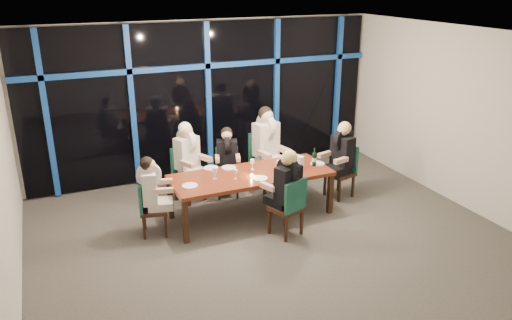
# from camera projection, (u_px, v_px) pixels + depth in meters

# --- Properties ---
(room) EXTENTS (7.04, 7.00, 3.02)m
(room) POSITION_uv_depth(u_px,v_px,m) (273.00, 108.00, 6.92)
(room) COLOR #524E48
(room) RESTS_ON ground
(window_wall) EXTENTS (6.86, 0.43, 2.94)m
(window_wall) POSITION_uv_depth(u_px,v_px,m) (208.00, 97.00, 9.61)
(window_wall) COLOR black
(window_wall) RESTS_ON ground
(dining_table) EXTENTS (2.60, 1.00, 0.75)m
(dining_table) POSITION_uv_depth(u_px,v_px,m) (251.00, 177.00, 8.07)
(dining_table) COLOR maroon
(dining_table) RESTS_ON ground
(chair_far_left) EXTENTS (0.60, 0.60, 0.97)m
(chair_far_left) POSITION_uv_depth(u_px,v_px,m) (186.00, 170.00, 8.74)
(chair_far_left) COLOR black
(chair_far_left) RESTS_ON ground
(chair_far_mid) EXTENTS (0.51, 0.51, 0.87)m
(chair_far_mid) POSITION_uv_depth(u_px,v_px,m) (227.00, 169.00, 8.96)
(chair_far_mid) COLOR black
(chair_far_mid) RESTS_ON ground
(chair_far_right) EXTENTS (0.59, 0.59, 1.07)m
(chair_far_right) POSITION_uv_depth(u_px,v_px,m) (264.00, 158.00, 9.19)
(chair_far_right) COLOR black
(chair_far_right) RESTS_ON ground
(chair_end_left) EXTENTS (0.48, 0.48, 0.86)m
(chair_end_left) POSITION_uv_depth(u_px,v_px,m) (148.00, 205.00, 7.55)
(chair_end_left) COLOR black
(chair_end_left) RESTS_ON ground
(chair_end_right) EXTENTS (0.53, 0.53, 0.95)m
(chair_end_right) POSITION_uv_depth(u_px,v_px,m) (343.00, 168.00, 8.89)
(chair_end_right) COLOR black
(chair_end_right) RESTS_ON ground
(chair_near_mid) EXTENTS (0.56, 0.56, 0.94)m
(chair_near_mid) POSITION_uv_depth(u_px,v_px,m) (290.00, 205.00, 7.47)
(chair_near_mid) COLOR black
(chair_near_mid) RESTS_ON ground
(diner_far_left) EXTENTS (0.61, 0.67, 0.95)m
(diner_far_left) POSITION_uv_depth(u_px,v_px,m) (188.00, 151.00, 8.56)
(diner_far_left) COLOR silver
(diner_far_left) RESTS_ON ground
(diner_far_mid) EXTENTS (0.51, 0.59, 0.85)m
(diner_far_mid) POSITION_uv_depth(u_px,v_px,m) (227.00, 152.00, 8.77)
(diner_far_mid) COLOR black
(diner_far_mid) RESTS_ON ground
(diner_far_right) EXTENTS (0.59, 0.71, 1.04)m
(diner_far_right) POSITION_uv_depth(u_px,v_px,m) (267.00, 137.00, 8.98)
(diner_far_right) COLOR silver
(diner_far_right) RESTS_ON ground
(diner_end_left) EXTENTS (0.58, 0.48, 0.84)m
(diner_end_left) POSITION_uv_depth(u_px,v_px,m) (152.00, 184.00, 7.44)
(diner_end_left) COLOR silver
(diner_end_left) RESTS_ON ground
(diner_end_right) EXTENTS (0.63, 0.53, 0.92)m
(diner_end_right) POSITION_uv_depth(u_px,v_px,m) (341.00, 149.00, 8.72)
(diner_end_right) COLOR black
(diner_end_right) RESTS_ON ground
(diner_near_mid) EXTENTS (0.57, 0.64, 0.92)m
(diner_near_mid) POSITION_uv_depth(u_px,v_px,m) (287.00, 180.00, 7.40)
(diner_near_mid) COLOR black
(diner_near_mid) RESTS_ON ground
(plate_far_left) EXTENTS (0.24, 0.24, 0.01)m
(plate_far_left) POSITION_uv_depth(u_px,v_px,m) (211.00, 168.00, 8.26)
(plate_far_left) COLOR white
(plate_far_left) RESTS_ON dining_table
(plate_far_mid) EXTENTS (0.24, 0.24, 0.01)m
(plate_far_mid) POSITION_uv_depth(u_px,v_px,m) (229.00, 168.00, 8.27)
(plate_far_mid) COLOR white
(plate_far_mid) RESTS_ON dining_table
(plate_far_right) EXTENTS (0.24, 0.24, 0.01)m
(plate_far_right) POSITION_uv_depth(u_px,v_px,m) (286.00, 160.00, 8.63)
(plate_far_right) COLOR white
(plate_far_right) RESTS_ON dining_table
(plate_end_left) EXTENTS (0.24, 0.24, 0.01)m
(plate_end_left) POSITION_uv_depth(u_px,v_px,m) (190.00, 186.00, 7.56)
(plate_end_left) COLOR white
(plate_end_left) RESTS_ON dining_table
(plate_end_right) EXTENTS (0.24, 0.24, 0.01)m
(plate_end_right) POSITION_uv_depth(u_px,v_px,m) (317.00, 164.00, 8.45)
(plate_end_right) COLOR white
(plate_end_right) RESTS_ON dining_table
(plate_near_mid) EXTENTS (0.24, 0.24, 0.01)m
(plate_near_mid) POSITION_uv_depth(u_px,v_px,m) (260.00, 178.00, 7.83)
(plate_near_mid) COLOR white
(plate_near_mid) RESTS_ON dining_table
(wine_bottle) EXTENTS (0.07, 0.07, 0.32)m
(wine_bottle) POSITION_uv_depth(u_px,v_px,m) (314.00, 159.00, 8.33)
(wine_bottle) COLOR black
(wine_bottle) RESTS_ON dining_table
(water_pitcher) EXTENTS (0.14, 0.12, 0.22)m
(water_pitcher) POSITION_uv_depth(u_px,v_px,m) (300.00, 163.00, 8.19)
(water_pitcher) COLOR silver
(water_pitcher) RESTS_ON dining_table
(tea_light) EXTENTS (0.05, 0.05, 0.03)m
(tea_light) POSITION_uv_depth(u_px,v_px,m) (252.00, 175.00, 7.92)
(tea_light) COLOR #FC9E4B
(tea_light) RESTS_ON dining_table
(wine_glass_a) EXTENTS (0.06, 0.06, 0.16)m
(wine_glass_a) POSITION_uv_depth(u_px,v_px,m) (235.00, 172.00, 7.79)
(wine_glass_a) COLOR silver
(wine_glass_a) RESTS_ON dining_table
(wine_glass_b) EXTENTS (0.07, 0.07, 0.18)m
(wine_glass_b) POSITION_uv_depth(u_px,v_px,m) (252.00, 162.00, 8.17)
(wine_glass_b) COLOR silver
(wine_glass_b) RESTS_ON dining_table
(wine_glass_c) EXTENTS (0.07, 0.07, 0.18)m
(wine_glass_c) POSITION_uv_depth(u_px,v_px,m) (279.00, 163.00, 8.12)
(wine_glass_c) COLOR silver
(wine_glass_c) RESTS_ON dining_table
(wine_glass_d) EXTENTS (0.07, 0.07, 0.19)m
(wine_glass_d) POSITION_uv_depth(u_px,v_px,m) (215.00, 171.00, 7.79)
(wine_glass_d) COLOR silver
(wine_glass_d) RESTS_ON dining_table
(wine_glass_e) EXTENTS (0.06, 0.06, 0.17)m
(wine_glass_e) POSITION_uv_depth(u_px,v_px,m) (297.00, 157.00, 8.41)
(wine_glass_e) COLOR white
(wine_glass_e) RESTS_ON dining_table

